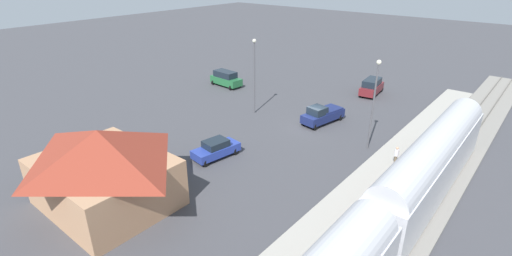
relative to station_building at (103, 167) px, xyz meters
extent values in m
plane|color=#424247|center=(-4.00, -22.00, -3.15)|extent=(200.00, 200.00, 0.00)
cube|color=gray|center=(-18.00, -22.00, -3.06)|extent=(4.80, 70.00, 0.18)
cube|color=#59544C|center=(-18.72, -22.00, -2.91)|extent=(0.10, 70.00, 0.12)
cube|color=#59544C|center=(-17.28, -22.00, -2.91)|extent=(0.10, 70.00, 0.12)
cube|color=#A8A399|center=(-14.00, -22.00, -3.00)|extent=(3.20, 46.00, 0.30)
cube|color=silver|center=(-18.00, -16.56, -1.00)|extent=(2.90, 19.99, 3.70)
cube|color=red|center=(-16.54, -16.56, -1.30)|extent=(0.04, 18.39, 0.36)
cylinder|color=silver|center=(-18.00, -16.56, 0.75)|extent=(2.75, 19.19, 2.76)
cube|color=tan|center=(0.00, 0.00, -1.30)|extent=(9.43, 7.60, 3.69)
pyramid|color=maroon|center=(0.00, 0.00, 1.71)|extent=(10.23, 8.40, 2.34)
cube|color=#4C3323|center=(0.00, -3.83, -2.10)|extent=(1.10, 0.08, 2.10)
cylinder|color=brown|center=(-14.61, -18.97, -2.42)|extent=(0.22, 0.22, 0.85)
cylinder|color=silver|center=(-14.61, -18.97, -1.69)|extent=(0.36, 0.36, 0.62)
sphere|color=tan|center=(-14.61, -18.97, -1.26)|extent=(0.24, 0.24, 0.24)
cube|color=maroon|center=(-4.67, -36.67, -2.31)|extent=(2.48, 5.08, 1.00)
cube|color=#19232D|center=(-4.68, -36.52, -1.37)|extent=(2.08, 3.60, 0.88)
cylinder|color=black|center=(-3.61, -38.47, -2.81)|extent=(0.22, 0.68, 0.68)
cylinder|color=black|center=(-5.32, -38.65, -2.81)|extent=(0.22, 0.68, 0.68)
cylinder|color=black|center=(-4.01, -34.69, -2.81)|extent=(0.22, 0.68, 0.68)
cylinder|color=black|center=(-5.73, -34.87, -2.81)|extent=(0.22, 0.68, 0.68)
cube|color=navy|center=(-4.55, -23.77, -2.31)|extent=(2.92, 5.67, 0.92)
cube|color=#19232D|center=(-4.36, -22.76, -1.43)|extent=(2.01, 2.01, 0.84)
cylinder|color=black|center=(-5.00, -21.50, -2.77)|extent=(0.22, 0.76, 0.76)
cylinder|color=black|center=(-3.31, -21.81, -2.77)|extent=(0.22, 0.76, 0.76)
cylinder|color=black|center=(-5.79, -25.72, -2.77)|extent=(0.22, 0.76, 0.76)
cylinder|color=black|center=(-4.10, -26.04, -2.77)|extent=(0.22, 0.76, 0.76)
cube|color=navy|center=(-4.72, -24.70, -1.75)|extent=(2.37, 3.26, 0.20)
cube|color=#236638|center=(13.36, -26.84, -2.31)|extent=(5.02, 2.30, 1.00)
cube|color=#19232D|center=(13.51, -26.85, -1.37)|extent=(3.54, 1.96, 0.88)
cylinder|color=black|center=(11.40, -27.57, -2.81)|extent=(0.22, 0.68, 0.68)
cylinder|color=black|center=(11.52, -25.85, -2.81)|extent=(0.22, 0.68, 0.68)
cylinder|color=black|center=(15.19, -27.83, -2.81)|extent=(0.22, 0.68, 0.68)
cylinder|color=black|center=(15.31, -26.12, -2.81)|extent=(0.22, 0.68, 0.68)
cube|color=#283D9E|center=(-1.09, -10.27, -2.43)|extent=(2.49, 4.73, 0.76)
cube|color=#19232D|center=(-1.09, -10.27, -1.73)|extent=(1.93, 2.38, 0.64)
cylinder|color=black|center=(-0.55, -12.07, -2.81)|extent=(0.22, 0.68, 0.68)
cylinder|color=black|center=(-2.13, -11.83, -2.81)|extent=(0.22, 0.68, 0.68)
cylinder|color=black|center=(-0.04, -8.71, -2.81)|extent=(0.22, 0.68, 0.68)
cylinder|color=black|center=(-1.62, -8.47, -2.81)|extent=(0.22, 0.68, 0.68)
cylinder|color=#515156|center=(-11.20, -20.98, 1.03)|extent=(0.16, 0.16, 8.36)
sphere|color=#EAE5C6|center=(-11.20, -20.98, 5.39)|extent=(0.44, 0.44, 0.44)
cylinder|color=#515156|center=(3.37, -21.25, 1.07)|extent=(0.16, 0.16, 8.44)
sphere|color=#EAE5C6|center=(3.37, -21.25, 5.47)|extent=(0.44, 0.44, 0.44)
camera|label=1|loc=(-23.50, 11.23, 13.50)|focal=26.30mm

